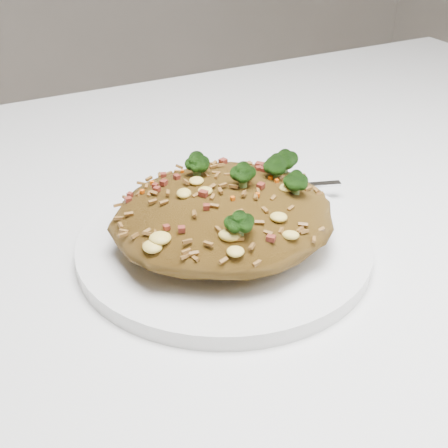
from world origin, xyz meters
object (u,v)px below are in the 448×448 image
at_px(fried_rice, 225,207).
at_px(fork, 270,188).
at_px(dining_table, 263,268).
at_px(plate, 224,245).

relative_size(fried_rice, fork, 1.22).
xyz_separation_m(dining_table, fork, (-0.00, -0.01, 0.11)).
bearing_deg(dining_table, plate, -140.27).
height_order(dining_table, plate, plate).
height_order(fried_rice, fork, fried_rice).
bearing_deg(fried_rice, fork, 36.13).
relative_size(dining_table, plate, 4.67).
distance_m(plate, fried_rice, 0.04).
xyz_separation_m(plate, fork, (0.08, 0.06, 0.01)).
bearing_deg(fork, fried_rice, -125.31).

